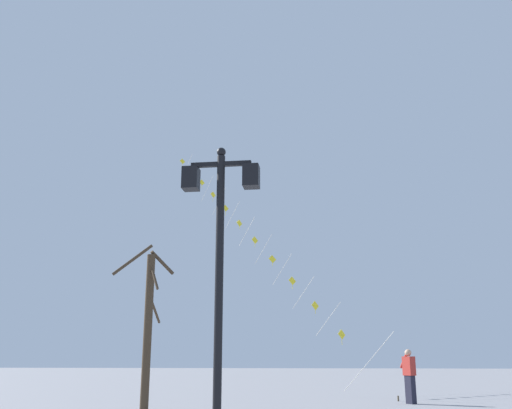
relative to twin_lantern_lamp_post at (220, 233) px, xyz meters
The scene contains 5 objects.
ground_plane 12.81m from the twin_lantern_lamp_post, 76.85° to the left, with size 160.00×160.00×0.00m, color gray.
twin_lantern_lamp_post is the anchor object (origin of this frame).
kite_train 20.88m from the twin_lantern_lamp_post, 96.85° to the left, with size 12.59×16.47×15.30m.
kite_flyer 11.60m from the twin_lantern_lamp_post, 67.62° to the left, with size 0.48×0.59×1.71m.
bare_tree 7.55m from the twin_lantern_lamp_post, 116.76° to the left, with size 1.53×1.78×4.67m.
Camera 1 is at (-0.96, -1.35, 1.37)m, focal length 39.87 mm.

